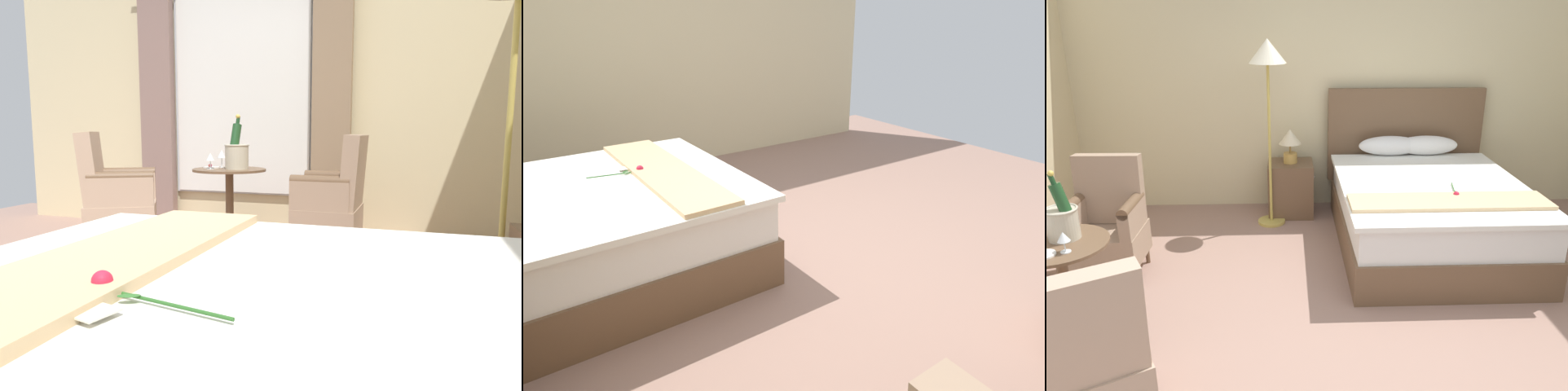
% 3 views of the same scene
% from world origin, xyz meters
% --- Properties ---
extents(ground_plane, '(7.06, 7.06, 0.00)m').
position_xyz_m(ground_plane, '(0.00, 0.00, 0.00)').
color(ground_plane, '#9B7769').
extents(wall_headboard_side, '(5.68, 0.12, 2.85)m').
position_xyz_m(wall_headboard_side, '(0.00, 2.70, 1.42)').
color(wall_headboard_side, beige).
rests_on(wall_headboard_side, ground).
extents(bed, '(1.67, 2.15, 1.32)m').
position_xyz_m(bed, '(0.76, 1.54, 0.36)').
color(bed, brown).
rests_on(bed, ground).
extents(nightstand, '(0.50, 0.43, 0.58)m').
position_xyz_m(nightstand, '(-0.49, 2.32, 0.29)').
color(nightstand, brown).
rests_on(nightstand, ground).
extents(bedside_lamp, '(0.23, 0.23, 0.36)m').
position_xyz_m(bedside_lamp, '(-0.49, 2.32, 0.81)').
color(bedside_lamp, tan).
rests_on(bedside_lamp, nightstand).
extents(floor_lamp_brass, '(0.36, 0.36, 1.85)m').
position_xyz_m(floor_lamp_brass, '(-0.69, 2.08, 1.58)').
color(floor_lamp_brass, tan).
rests_on(floor_lamp_brass, ground).
extents(side_table_round, '(0.63, 0.63, 0.69)m').
position_xyz_m(side_table_round, '(-2.00, 0.17, 0.42)').
color(side_table_round, brown).
rests_on(side_table_round, ground).
extents(champagne_bucket, '(0.21, 0.21, 0.46)m').
position_xyz_m(champagne_bucket, '(-1.97, 0.24, 0.83)').
color(champagne_bucket, beige).
rests_on(champagne_bucket, side_table_round).
extents(wine_glass_near_edge, '(0.08, 0.08, 0.14)m').
position_xyz_m(wine_glass_near_edge, '(-1.89, 0.04, 0.79)').
color(wine_glass_near_edge, white).
rests_on(wine_glass_near_edge, side_table_round).
extents(armchair_by_window, '(0.58, 0.54, 0.99)m').
position_xyz_m(armchair_by_window, '(-2.01, 1.07, 0.44)').
color(armchair_by_window, brown).
rests_on(armchair_by_window, ground).
extents(armchair_facing_bed, '(0.73, 0.76, 1.01)m').
position_xyz_m(armchair_facing_bed, '(-1.53, -0.66, 0.42)').
color(armchair_facing_bed, brown).
rests_on(armchair_facing_bed, ground).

